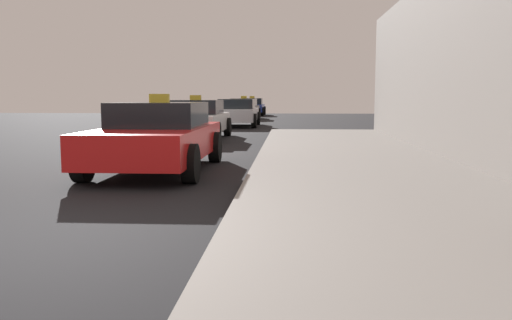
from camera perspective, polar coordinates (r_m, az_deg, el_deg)
name	(u,v)px	position (r m, az deg, el deg)	size (l,w,h in m)	color
sidewalk	(455,260)	(4.60, 20.62, -10.06)	(4.00, 32.00, 0.15)	gray
car_red	(158,136)	(10.06, -10.48, 2.54)	(1.98, 4.39, 1.43)	red
car_white	(195,119)	(17.52, -6.57, 4.38)	(2.04, 4.49, 1.43)	white
car_silver	(237,112)	(25.01, -2.07, 5.13)	(2.03, 4.47, 1.27)	#B7B7BF
car_black	(244,109)	(33.24, -1.34, 5.55)	(1.96, 4.42, 1.43)	black
car_blue	(252,107)	(39.80, -0.44, 5.75)	(1.94, 4.24, 1.43)	#233899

